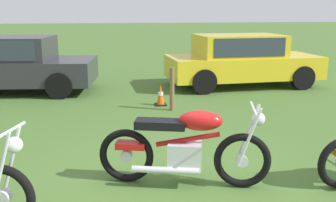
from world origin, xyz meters
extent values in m
plane|color=#476B2D|center=(0.00, 0.00, 0.00)|extent=(120.00, 120.00, 0.00)
torus|color=black|center=(-1.85, -0.57, 0.33)|extent=(0.65, 0.28, 0.65)
cylinder|color=silver|center=(-1.85, -0.57, 0.33)|extent=(0.16, 0.14, 0.14)
cylinder|color=silver|center=(-1.76, -0.50, 0.65)|extent=(0.27, 0.11, 0.73)
cylinder|color=silver|center=(-1.82, -0.67, 0.65)|extent=(0.27, 0.11, 0.73)
cylinder|color=silver|center=(-1.75, -0.60, 0.98)|extent=(0.22, 0.62, 0.03)
sphere|color=silver|center=(-1.70, -0.62, 0.86)|extent=(0.20, 0.20, 0.16)
torus|color=black|center=(0.74, -0.10, 0.34)|extent=(0.68, 0.27, 0.68)
torus|color=black|center=(-0.61, 0.28, 0.34)|extent=(0.68, 0.27, 0.68)
cylinder|color=silver|center=(0.74, -0.10, 0.34)|extent=(0.16, 0.13, 0.14)
cylinder|color=silver|center=(-0.61, 0.28, 0.34)|extent=(0.16, 0.13, 0.14)
cylinder|color=silver|center=(0.82, -0.03, 0.66)|extent=(0.26, 0.11, 0.72)
cylinder|color=silver|center=(0.78, -0.20, 0.66)|extent=(0.26, 0.11, 0.72)
cube|color=silver|center=(0.08, 0.09, 0.38)|extent=(0.47, 0.40, 0.32)
cylinder|color=red|center=(0.11, 0.08, 0.58)|extent=(0.76, 0.27, 0.22)
ellipsoid|color=red|center=(0.26, 0.04, 0.82)|extent=(0.57, 0.39, 0.24)
cube|color=black|center=(-0.21, 0.17, 0.76)|extent=(0.64, 0.39, 0.10)
cube|color=red|center=(-0.56, 0.27, 0.48)|extent=(0.40, 0.27, 0.08)
cylinder|color=silver|center=(0.84, -0.12, 0.98)|extent=(0.20, 0.62, 0.03)
sphere|color=silver|center=(0.90, -0.14, 0.86)|extent=(0.20, 0.20, 0.16)
cylinder|color=silver|center=(-0.17, -0.01, 0.24)|extent=(0.79, 0.29, 0.08)
cube|color=#2D2D33|center=(-3.16, 6.17, 0.55)|extent=(4.22, 2.27, 0.60)
cube|color=#2D2D33|center=(-3.31, 6.18, 1.13)|extent=(2.40, 1.88, 0.60)
cube|color=#2D3842|center=(-3.31, 6.18, 1.15)|extent=(2.07, 1.88, 0.48)
cylinder|color=black|center=(-1.75, 6.85, 0.32)|extent=(0.66, 0.29, 0.64)
cylinder|color=black|center=(-1.95, 5.17, 0.32)|extent=(0.66, 0.29, 0.64)
cube|color=gold|center=(2.95, 6.00, 0.55)|extent=(4.23, 1.92, 0.60)
cube|color=gold|center=(2.80, 5.99, 1.13)|extent=(2.35, 1.66, 0.60)
cube|color=#2D3842|center=(2.80, 5.99, 1.15)|extent=(2.01, 1.67, 0.48)
cylinder|color=black|center=(4.28, 6.87, 0.32)|extent=(0.65, 0.25, 0.64)
cylinder|color=black|center=(4.36, 5.27, 0.32)|extent=(0.65, 0.25, 0.64)
cylinder|color=black|center=(1.54, 6.73, 0.32)|extent=(0.65, 0.25, 0.64)
cylinder|color=black|center=(1.61, 5.14, 0.32)|extent=(0.65, 0.25, 0.64)
cylinder|color=brown|center=(0.54, 3.66, 0.46)|extent=(0.10, 0.10, 0.91)
cone|color=#EA590F|center=(0.36, 4.13, 0.24)|extent=(0.18, 0.18, 0.48)
cube|color=black|center=(0.36, 4.13, 0.01)|extent=(0.25, 0.25, 0.03)
cylinder|color=white|center=(0.36, 4.13, 0.26)|extent=(0.12, 0.12, 0.07)
camera|label=1|loc=(-0.82, -4.21, 2.09)|focal=41.30mm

